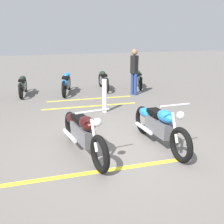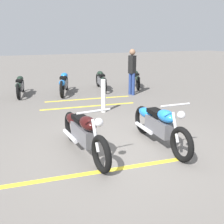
# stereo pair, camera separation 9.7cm
# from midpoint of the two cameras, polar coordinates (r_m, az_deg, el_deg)

# --- Properties ---
(ground_plane) EXTENTS (60.00, 60.00, 0.00)m
(ground_plane) POSITION_cam_midpoint_polar(r_m,az_deg,el_deg) (5.48, 2.55, -7.96)
(ground_plane) COLOR #66605B
(motorcycle_bright_foreground) EXTENTS (2.23, 0.62, 1.04)m
(motorcycle_bright_foreground) POSITION_cam_midpoint_polar(r_m,az_deg,el_deg) (5.58, 10.66, -2.70)
(motorcycle_bright_foreground) COLOR black
(motorcycle_bright_foreground) RESTS_ON ground
(motorcycle_dark_foreground) EXTENTS (2.23, 0.62, 1.04)m
(motorcycle_dark_foreground) POSITION_cam_midpoint_polar(r_m,az_deg,el_deg) (5.11, -6.06, -4.29)
(motorcycle_dark_foreground) COLOR black
(motorcycle_dark_foreground) RESTS_ON ground
(motorcycle_row_far_left) EXTENTS (1.91, 0.75, 0.75)m
(motorcycle_row_far_left) POSITION_cam_midpoint_polar(r_m,az_deg,el_deg) (11.91, 6.07, 7.34)
(motorcycle_row_far_left) COLOR black
(motorcycle_row_far_left) RESTS_ON ground
(motorcycle_row_left) EXTENTS (2.10, 0.48, 0.79)m
(motorcycle_row_left) POSITION_cam_midpoint_polar(r_m,az_deg,el_deg) (11.29, -1.62, 7.06)
(motorcycle_row_left) COLOR black
(motorcycle_row_left) RESTS_ON ground
(motorcycle_row_center) EXTENTS (2.11, 0.82, 0.83)m
(motorcycle_row_center) POSITION_cam_midpoint_polar(r_m,az_deg,el_deg) (10.65, -9.84, 6.36)
(motorcycle_row_center) COLOR black
(motorcycle_row_center) RESTS_ON ground
(motorcycle_row_right) EXTENTS (1.97, 0.47, 0.75)m
(motorcycle_row_right) POSITION_cam_midpoint_polar(r_m,az_deg,el_deg) (10.77, -18.90, 5.60)
(motorcycle_row_right) COLOR black
(motorcycle_row_right) RESTS_ON ground
(bystander_near_row) EXTENTS (0.30, 0.27, 1.79)m
(bystander_near_row) POSITION_cam_midpoint_polar(r_m,az_deg,el_deg) (10.28, 5.20, 9.28)
(bystander_near_row) COLOR navy
(bystander_near_row) RESTS_ON ground
(bollard_post) EXTENTS (0.14, 0.14, 1.02)m
(bollard_post) POSITION_cam_midpoint_polar(r_m,az_deg,el_deg) (7.89, -1.27, 3.56)
(bollard_post) COLOR white
(bollard_post) RESTS_ON ground
(parking_stripe_near) EXTENTS (0.41, 3.20, 0.01)m
(parking_stripe_near) POSITION_cam_midpoint_polar(r_m,az_deg,el_deg) (4.59, -2.91, -13.06)
(parking_stripe_near) COLOR yellow
(parking_stripe_near) RESTS_ON ground
(parking_stripe_mid) EXTENTS (0.41, 3.20, 0.01)m
(parking_stripe_mid) POSITION_cam_midpoint_polar(r_m,az_deg,el_deg) (8.70, -4.45, 1.30)
(parking_stripe_mid) COLOR yellow
(parking_stripe_mid) RESTS_ON ground
(parking_stripe_far) EXTENTS (0.41, 3.20, 0.01)m
(parking_stripe_far) POSITION_cam_midpoint_polar(r_m,az_deg,el_deg) (9.73, -4.51, 2.92)
(parking_stripe_far) COLOR yellow
(parking_stripe_far) RESTS_ON ground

